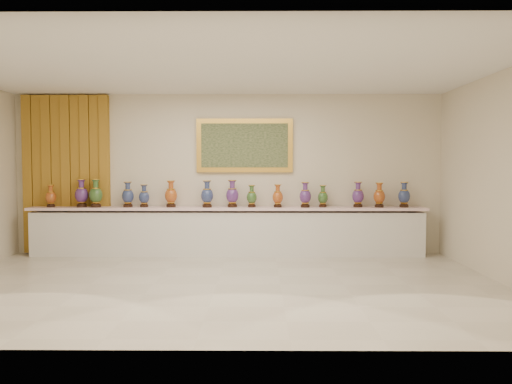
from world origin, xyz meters
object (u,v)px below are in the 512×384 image
(vase_1, at_px, (82,195))
(vase_2, at_px, (96,195))
(vase_0, at_px, (51,197))
(counter, at_px, (227,232))

(vase_1, bearing_deg, vase_2, -7.38)
(vase_0, xyz_separation_m, vase_2, (0.85, -0.03, 0.05))
(vase_2, bearing_deg, vase_0, 177.74)
(counter, height_order, vase_0, vase_0)
(vase_1, relative_size, vase_2, 1.00)
(counter, relative_size, vase_1, 14.11)
(vase_0, relative_size, vase_2, 0.79)
(counter, bearing_deg, vase_2, -178.76)
(counter, xyz_separation_m, vase_0, (-3.26, -0.02, 0.65))
(vase_0, bearing_deg, counter, 0.33)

